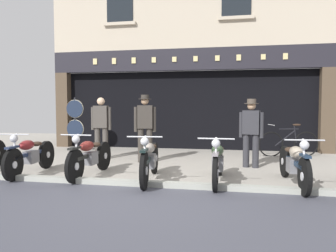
# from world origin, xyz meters

# --- Properties ---
(ground) EXTENTS (21.17, 22.00, 0.18)m
(ground) POSITION_xyz_m (0.00, -0.98, -0.04)
(ground) COLOR #A49E93
(shop_facade) EXTENTS (9.47, 4.42, 6.61)m
(shop_facade) POSITION_xyz_m (-0.00, 6.99, 1.76)
(shop_facade) COLOR black
(shop_facade) RESTS_ON ground
(motorcycle_left) EXTENTS (0.62, 1.94, 0.91)m
(motorcycle_left) POSITION_xyz_m (-2.65, 0.61, 0.42)
(motorcycle_left) COLOR black
(motorcycle_left) RESTS_ON ground
(motorcycle_center_left) EXTENTS (0.62, 1.96, 0.92)m
(motorcycle_center_left) POSITION_xyz_m (-1.34, 0.69, 0.42)
(motorcycle_center_left) COLOR black
(motorcycle_center_left) RESTS_ON ground
(motorcycle_center) EXTENTS (0.62, 2.04, 0.93)m
(motorcycle_center) POSITION_xyz_m (-0.03, 0.52, 0.43)
(motorcycle_center) COLOR black
(motorcycle_center) RESTS_ON ground
(motorcycle_center_right) EXTENTS (0.62, 1.96, 0.91)m
(motorcycle_center_right) POSITION_xyz_m (1.26, 0.60, 0.42)
(motorcycle_center_right) COLOR black
(motorcycle_center_right) RESTS_ON ground
(motorcycle_right) EXTENTS (0.62, 2.08, 0.91)m
(motorcycle_right) POSITION_xyz_m (2.62, 0.65, 0.42)
(motorcycle_right) COLOR black
(motorcycle_right) RESTS_ON ground
(salesman_left) EXTENTS (0.56, 0.26, 1.67)m
(salesman_left) POSITION_xyz_m (-1.98, 2.82, 0.93)
(salesman_left) COLOR #47423D
(salesman_left) RESTS_ON ground
(shopkeeper_center) EXTENTS (0.55, 0.33, 1.73)m
(shopkeeper_center) POSITION_xyz_m (-0.67, 2.51, 0.96)
(shopkeeper_center) COLOR #38332D
(shopkeeper_center) RESTS_ON ground
(salesman_right) EXTENTS (0.55, 0.33, 1.61)m
(salesman_right) POSITION_xyz_m (1.95, 2.30, 0.88)
(salesman_right) COLOR #2D2D33
(salesman_right) RESTS_ON ground
(tyre_sign_pole) EXTENTS (0.57, 0.07, 1.71)m
(tyre_sign_pole) POSITION_xyz_m (-3.34, 3.99, 1.02)
(tyre_sign_pole) COLOR #232328
(tyre_sign_pole) RESTS_ON ground
(advert_board_near) EXTENTS (0.65, 0.03, 1.06)m
(advert_board_near) POSITION_xyz_m (1.93, 5.40, 1.56)
(advert_board_near) COLOR beige
(leaning_bicycle) EXTENTS (1.71, 0.60, 0.95)m
(leaning_bicycle) POSITION_xyz_m (3.13, 4.29, 0.38)
(leaning_bicycle) COLOR black
(leaning_bicycle) RESTS_ON ground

